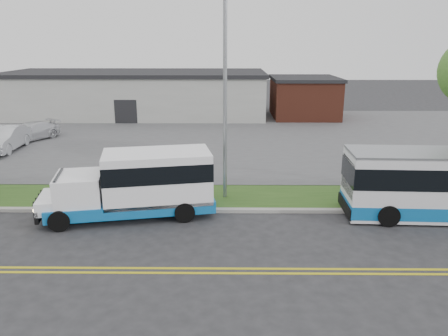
{
  "coord_description": "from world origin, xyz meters",
  "views": [
    {
      "loc": [
        3.14,
        -16.64,
        7.15
      ],
      "look_at": [
        2.96,
        2.48,
        1.6
      ],
      "focal_mm": 35.0,
      "sensor_mm": 36.0,
      "label": 1
    }
  ],
  "objects_px": {
    "streetlight_near": "(225,87)",
    "shuttle_bus": "(141,182)",
    "parked_car_b": "(31,131)",
    "parked_car_a": "(5,139)"
  },
  "relations": [
    {
      "from": "streetlight_near",
      "to": "shuttle_bus",
      "type": "relative_size",
      "value": 1.27
    },
    {
      "from": "streetlight_near",
      "to": "parked_car_b",
      "type": "distance_m",
      "value": 19.53
    },
    {
      "from": "streetlight_near",
      "to": "shuttle_bus",
      "type": "height_order",
      "value": "streetlight_near"
    },
    {
      "from": "shuttle_bus",
      "to": "parked_car_b",
      "type": "distance_m",
      "value": 18.02
    },
    {
      "from": "parked_car_a",
      "to": "parked_car_b",
      "type": "xyz_separation_m",
      "value": [
        0.3,
        3.24,
        -0.16
      ]
    },
    {
      "from": "parked_car_a",
      "to": "shuttle_bus",
      "type": "bearing_deg",
      "value": -47.18
    },
    {
      "from": "streetlight_near",
      "to": "parked_car_a",
      "type": "relative_size",
      "value": 1.93
    },
    {
      "from": "parked_car_b",
      "to": "parked_car_a",
      "type": "bearing_deg",
      "value": -66.02
    },
    {
      "from": "streetlight_near",
      "to": "parked_car_a",
      "type": "xyz_separation_m",
      "value": [
        -14.8,
        9.04,
        -4.32
      ]
    },
    {
      "from": "streetlight_near",
      "to": "parked_car_b",
      "type": "xyz_separation_m",
      "value": [
        -14.51,
        12.28,
        -4.49
      ]
    }
  ]
}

